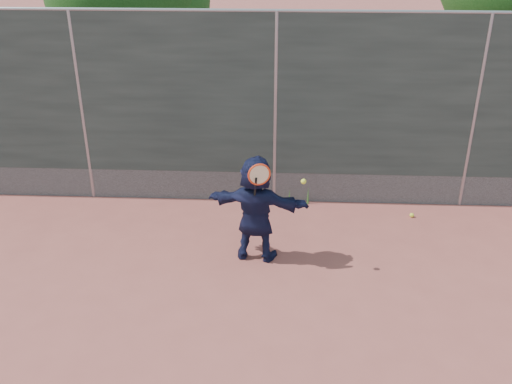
{
  "coord_description": "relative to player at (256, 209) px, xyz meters",
  "views": [
    {
      "loc": [
        0.12,
        -4.87,
        4.2
      ],
      "look_at": [
        -0.21,
        1.77,
        0.98
      ],
      "focal_mm": 40.0,
      "sensor_mm": 36.0,
      "label": 1
    }
  ],
  "objects": [
    {
      "name": "swing_action",
      "position": [
        0.1,
        -0.2,
        0.56
      ],
      "size": [
        0.73,
        0.14,
        0.51
      ],
      "color": "red",
      "rests_on": "ground"
    },
    {
      "name": "player",
      "position": [
        0.0,
        0.0,
        0.0
      ],
      "size": [
        1.42,
        0.66,
        1.47
      ],
      "primitive_type": "imported",
      "rotation": [
        0.0,
        0.0,
        2.97
      ],
      "color": "#141837",
      "rests_on": "ground"
    },
    {
      "name": "ball_ground",
      "position": [
        2.35,
        1.25,
        -0.7
      ],
      "size": [
        0.07,
        0.07,
        0.07
      ],
      "primitive_type": "sphere",
      "color": "yellow",
      "rests_on": "ground"
    },
    {
      "name": "ground",
      "position": [
        0.21,
        -1.77,
        -0.74
      ],
      "size": [
        80.0,
        80.0,
        0.0
      ],
      "primitive_type": "plane",
      "color": "#9E4C42",
      "rests_on": "ground"
    },
    {
      "name": "weed_clump",
      "position": [
        0.5,
        1.61,
        -0.6
      ],
      "size": [
        0.68,
        0.07,
        0.3
      ],
      "color": "#387226",
      "rests_on": "ground"
    },
    {
      "name": "fence",
      "position": [
        0.21,
        1.73,
        0.85
      ],
      "size": [
        20.0,
        0.06,
        3.03
      ],
      "color": "#38423D",
      "rests_on": "ground"
    }
  ]
}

